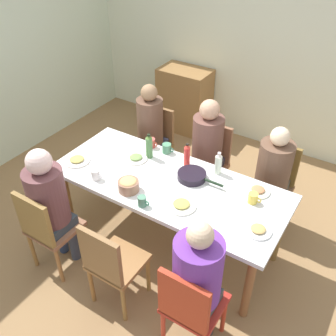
{
  "coord_description": "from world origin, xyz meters",
  "views": [
    {
      "loc": [
        1.43,
        -2.24,
        2.88
      ],
      "look_at": [
        0.0,
        0.0,
        0.92
      ],
      "focal_mm": 40.66,
      "sensor_mm": 36.0,
      "label": 1
    }
  ],
  "objects_px": {
    "cup_3": "(253,198)",
    "side_cabinet": "(184,100)",
    "bottle_2": "(187,155)",
    "person_4": "(49,200)",
    "chair_1": "(273,182)",
    "person_5": "(198,276)",
    "plate_1": "(258,190)",
    "serving_pan": "(192,176)",
    "chair_4": "(47,227)",
    "dining_table": "(168,188)",
    "chair_2": "(111,263)",
    "cup_0": "(167,148)",
    "bottle_1": "(149,146)",
    "chair_0": "(155,141)",
    "bottle_0": "(218,164)",
    "plate_3": "(258,230)",
    "plate_2": "(77,160)",
    "plate_0": "(136,158)",
    "person_3": "(207,145)",
    "chair_3": "(209,160)",
    "plate_4": "(181,205)",
    "person_1": "(273,171)",
    "cup_1": "(142,201)",
    "person_0": "(150,128)",
    "cup_4": "(151,143)",
    "chair_5": "(190,306)",
    "bowl_0": "(128,185)"
  },
  "relations": [
    {
      "from": "plate_0",
      "to": "cup_4",
      "type": "relative_size",
      "value": 1.88
    },
    {
      "from": "dining_table",
      "to": "person_4",
      "type": "distance_m",
      "value": 1.03
    },
    {
      "from": "plate_4",
      "to": "cup_0",
      "type": "xyz_separation_m",
      "value": [
        -0.53,
        0.6,
        0.03
      ]
    },
    {
      "from": "person_1",
      "to": "bottle_0",
      "type": "distance_m",
      "value": 0.58
    },
    {
      "from": "chair_2",
      "to": "chair_5",
      "type": "height_order",
      "value": "same"
    },
    {
      "from": "plate_1",
      "to": "serving_pan",
      "type": "xyz_separation_m",
      "value": [
        -0.57,
        -0.14,
        0.02
      ]
    },
    {
      "from": "cup_0",
      "to": "side_cabinet",
      "type": "xyz_separation_m",
      "value": [
        -0.76,
        1.65,
        -0.36
      ]
    },
    {
      "from": "plate_4",
      "to": "cup_0",
      "type": "relative_size",
      "value": 2.02
    },
    {
      "from": "plate_4",
      "to": "person_1",
      "type": "bearing_deg",
      "value": 64.97
    },
    {
      "from": "dining_table",
      "to": "chair_2",
      "type": "relative_size",
      "value": 2.38
    },
    {
      "from": "chair_4",
      "to": "plate_1",
      "type": "height_order",
      "value": "chair_4"
    },
    {
      "from": "chair_0",
      "to": "dining_table",
      "type": "bearing_deg",
      "value": -49.32
    },
    {
      "from": "chair_4",
      "to": "cup_3",
      "type": "relative_size",
      "value": 7.71
    },
    {
      "from": "person_3",
      "to": "person_5",
      "type": "height_order",
      "value": "person_3"
    },
    {
      "from": "cup_3",
      "to": "side_cabinet",
      "type": "xyz_separation_m",
      "value": [
        -1.77,
        1.89,
        -0.36
      ]
    },
    {
      "from": "plate_2",
      "to": "bottle_0",
      "type": "distance_m",
      "value": 1.34
    },
    {
      "from": "serving_pan",
      "to": "cup_3",
      "type": "bearing_deg",
      "value": -1.08
    },
    {
      "from": "side_cabinet",
      "to": "person_5",
      "type": "bearing_deg",
      "value": -58.01
    },
    {
      "from": "person_4",
      "to": "side_cabinet",
      "type": "xyz_separation_m",
      "value": [
        -0.31,
        2.78,
        -0.31
      ]
    },
    {
      "from": "person_4",
      "to": "bottle_1",
      "type": "height_order",
      "value": "person_4"
    },
    {
      "from": "plate_0",
      "to": "bottle_0",
      "type": "bearing_deg",
      "value": 16.65
    },
    {
      "from": "chair_0",
      "to": "cup_3",
      "type": "relative_size",
      "value": 7.71
    },
    {
      "from": "chair_0",
      "to": "plate_4",
      "type": "height_order",
      "value": "chair_0"
    },
    {
      "from": "cup_0",
      "to": "bottle_1",
      "type": "relative_size",
      "value": 0.49
    },
    {
      "from": "chair_0",
      "to": "cup_0",
      "type": "xyz_separation_m",
      "value": [
        0.46,
        -0.45,
        0.3
      ]
    },
    {
      "from": "plate_0",
      "to": "cup_4",
      "type": "bearing_deg",
      "value": 89.28
    },
    {
      "from": "plate_1",
      "to": "bottle_2",
      "type": "xyz_separation_m",
      "value": [
        -0.72,
        0.02,
        0.1
      ]
    },
    {
      "from": "bottle_0",
      "to": "bottle_2",
      "type": "relative_size",
      "value": 0.96
    },
    {
      "from": "dining_table",
      "to": "bottle_0",
      "type": "distance_m",
      "value": 0.51
    },
    {
      "from": "plate_2",
      "to": "bottle_2",
      "type": "height_order",
      "value": "bottle_2"
    },
    {
      "from": "plate_2",
      "to": "person_1",
      "type": "bearing_deg",
      "value": 30.41
    },
    {
      "from": "plate_2",
      "to": "bottle_2",
      "type": "distance_m",
      "value": 1.05
    },
    {
      "from": "person_4",
      "to": "plate_3",
      "type": "bearing_deg",
      "value": 20.22
    },
    {
      "from": "chair_0",
      "to": "person_0",
      "type": "relative_size",
      "value": 0.73
    },
    {
      "from": "person_5",
      "to": "plate_0",
      "type": "height_order",
      "value": "person_5"
    },
    {
      "from": "chair_4",
      "to": "bowl_0",
      "type": "relative_size",
      "value": 4.95
    },
    {
      "from": "plate_4",
      "to": "bottle_0",
      "type": "distance_m",
      "value": 0.58
    },
    {
      "from": "person_4",
      "to": "bottle_1",
      "type": "distance_m",
      "value": 1.04
    },
    {
      "from": "plate_3",
      "to": "chair_2",
      "type": "bearing_deg",
      "value": -142.9
    },
    {
      "from": "chair_0",
      "to": "cup_4",
      "type": "xyz_separation_m",
      "value": [
        0.27,
        -0.45,
        0.3
      ]
    },
    {
      "from": "person_4",
      "to": "bottle_2",
      "type": "distance_m",
      "value": 1.29
    },
    {
      "from": "chair_3",
      "to": "plate_4",
      "type": "distance_m",
      "value": 1.11
    },
    {
      "from": "plate_1",
      "to": "serving_pan",
      "type": "relative_size",
      "value": 0.48
    },
    {
      "from": "bottle_2",
      "to": "cup_3",
      "type": "bearing_deg",
      "value": -13.05
    },
    {
      "from": "bottle_2",
      "to": "chair_1",
      "type": "bearing_deg",
      "value": 36.22
    },
    {
      "from": "chair_1",
      "to": "chair_2",
      "type": "relative_size",
      "value": 1.0
    },
    {
      "from": "dining_table",
      "to": "bowl_0",
      "type": "bearing_deg",
      "value": -127.98
    },
    {
      "from": "bottle_0",
      "to": "person_4",
      "type": "bearing_deg",
      "value": -133.23
    },
    {
      "from": "cup_1",
      "to": "person_0",
      "type": "bearing_deg",
      "value": 122.26
    },
    {
      "from": "person_3",
      "to": "bottle_2",
      "type": "xyz_separation_m",
      "value": [
        0.01,
        -0.43,
        0.13
      ]
    }
  ]
}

